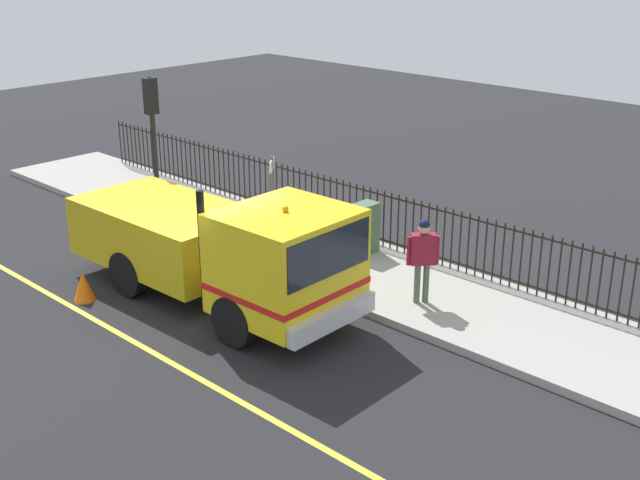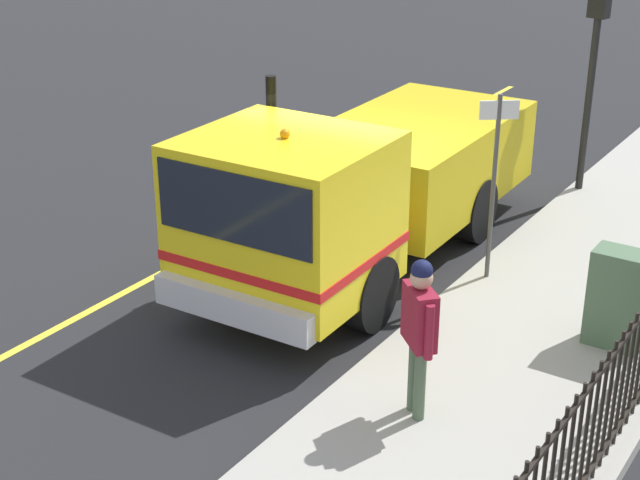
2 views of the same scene
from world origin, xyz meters
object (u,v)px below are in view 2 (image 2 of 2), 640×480
at_px(work_truck, 352,185).
at_px(traffic_cone, 332,178).
at_px(utility_cabinet, 618,299).
at_px(traffic_light_near, 597,31).
at_px(street_sign, 495,167).
at_px(worker_standing, 419,322).

relative_size(work_truck, traffic_cone, 10.85).
distance_m(utility_cabinet, traffic_cone, 6.18).
distance_m(traffic_light_near, street_sign, 4.13).
height_order(traffic_light_near, street_sign, traffic_light_near).
bearing_deg(traffic_cone, utility_cabinet, -25.55).
distance_m(work_truck, traffic_cone, 3.15).
height_order(worker_standing, traffic_light_near, traffic_light_near).
xyz_separation_m(utility_cabinet, street_sign, (-1.97, 0.87, 0.96)).
bearing_deg(work_truck, street_sign, -162.98).
xyz_separation_m(traffic_light_near, utility_cabinet, (2.09, -4.86, -2.03)).
bearing_deg(utility_cabinet, traffic_light_near, 113.30).
height_order(work_truck, worker_standing, work_truck).
bearing_deg(street_sign, traffic_cone, 153.54).
xyz_separation_m(work_truck, traffic_cone, (-1.82, 2.37, -0.97)).
relative_size(traffic_light_near, street_sign, 1.47).
relative_size(work_truck, traffic_light_near, 1.84).
bearing_deg(worker_standing, work_truck, -5.88).
bearing_deg(traffic_cone, street_sign, -26.46).
height_order(worker_standing, traffic_cone, worker_standing).
height_order(traffic_cone, street_sign, street_sign).
height_order(worker_standing, street_sign, street_sign).
bearing_deg(worker_standing, traffic_light_near, -40.80).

